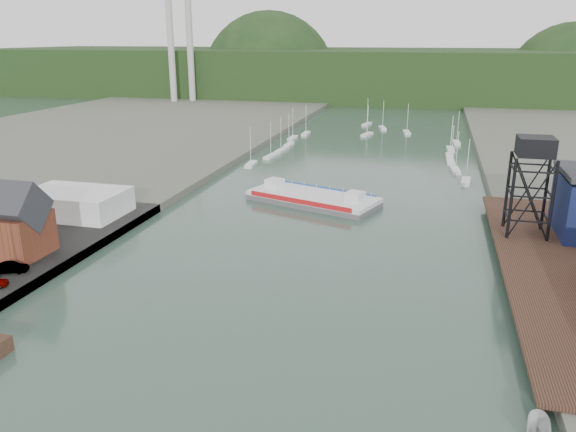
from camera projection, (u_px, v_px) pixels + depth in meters
The scene contains 9 objects.
east_pier at pixel (551, 265), 80.30m from camera, with size 14.00×70.00×2.45m.
harbor_building at pixel (5, 226), 84.11m from camera, with size 12.20×8.20×8.90m.
white_shed at pixel (75, 203), 103.70m from camera, with size 18.00×12.00×4.50m, color silver.
lift_tower at pixel (535, 153), 88.55m from camera, with size 6.50×6.50×16.00m.
marina_sailboats at pixel (369, 146), 175.74m from camera, with size 57.71×92.65×0.90m.
smokestacks at pixel (180, 43), 278.72m from camera, with size 11.20×8.20×60.00m.
distant_hills at pixel (396, 78), 323.75m from camera, with size 500.00×120.00×80.00m.
chain_ferry at pixel (313, 198), 116.54m from camera, with size 28.91×18.85×3.87m.
car_west_b at pixel (11, 267), 78.42m from camera, with size 1.58×4.53×1.49m, color #999999.
Camera 1 is at (19.20, -36.38, 33.19)m, focal length 35.00 mm.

